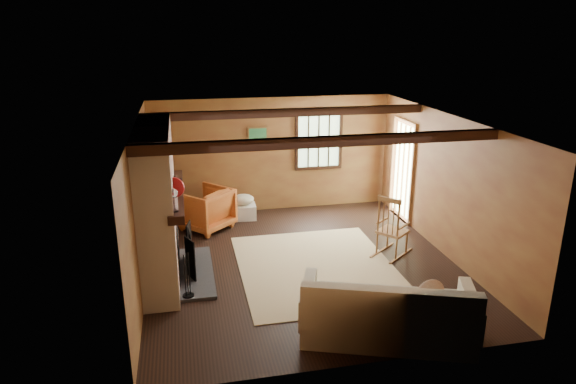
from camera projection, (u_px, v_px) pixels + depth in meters
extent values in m
plane|color=black|center=(302.00, 263.00, 8.55)|extent=(5.50, 5.50, 0.00)
cube|color=olive|center=(272.00, 155.00, 10.74)|extent=(5.00, 0.02, 2.40)
cube|color=olive|center=(361.00, 272.00, 5.62)|extent=(5.00, 0.02, 2.40)
cube|color=olive|center=(141.00, 206.00, 7.69)|extent=(0.02, 5.50, 2.40)
cube|color=olive|center=(446.00, 186.00, 8.67)|extent=(0.02, 5.50, 2.40)
cube|color=silver|center=(303.00, 121.00, 7.81)|extent=(5.00, 5.50, 0.02)
cube|color=black|center=(325.00, 142.00, 6.72)|extent=(5.00, 0.12, 0.14)
cube|color=black|center=(287.00, 113.00, 8.95)|extent=(5.00, 0.12, 0.14)
cube|color=black|center=(319.00, 139.00, 10.82)|extent=(1.02, 0.06, 1.32)
cube|color=#BADFAB|center=(318.00, 139.00, 10.85)|extent=(0.90, 0.01, 1.20)
cube|color=black|center=(319.00, 139.00, 10.83)|extent=(0.90, 0.03, 0.02)
cube|color=brown|center=(402.00, 171.00, 10.31)|extent=(0.06, 1.00, 2.06)
cube|color=#BADFAB|center=(404.00, 171.00, 10.32)|extent=(0.01, 0.80, 1.85)
cube|color=brown|center=(258.00, 137.00, 10.53)|extent=(0.42, 0.03, 0.42)
cube|color=#236A5A|center=(258.00, 137.00, 10.52)|extent=(0.36, 0.01, 0.36)
cube|color=#9B403C|center=(158.00, 205.00, 7.74)|extent=(0.50, 2.20, 2.40)
cube|color=black|center=(166.00, 250.00, 7.99)|extent=(0.38, 1.00, 0.85)
cube|color=#38373C|center=(196.00, 272.00, 8.20)|extent=(0.55, 1.80, 0.05)
cube|color=black|center=(176.00, 194.00, 7.75)|extent=(0.22, 2.30, 0.12)
cube|color=black|center=(190.00, 258.00, 7.87)|extent=(0.15, 0.31, 0.65)
cube|color=black|center=(190.00, 250.00, 8.18)|extent=(0.05, 0.33, 0.65)
cube|color=black|center=(189.00, 241.00, 8.49)|extent=(0.09, 0.32, 0.65)
cylinder|color=black|center=(188.00, 295.00, 7.42)|extent=(0.17, 0.17, 0.02)
cylinder|color=black|center=(185.00, 276.00, 7.29)|extent=(0.01, 0.01, 0.67)
cylinder|color=black|center=(187.00, 275.00, 7.32)|extent=(0.01, 0.01, 0.67)
cylinder|color=black|center=(189.00, 274.00, 7.36)|extent=(0.01, 0.01, 0.67)
cylinder|color=white|center=(175.00, 204.00, 6.82)|extent=(0.09, 0.09, 0.21)
sphere|color=white|center=(174.00, 193.00, 6.77)|extent=(0.11, 0.11, 0.11)
cylinder|color=red|center=(174.00, 187.00, 7.40)|extent=(0.29, 0.12, 0.30)
cube|color=black|center=(175.00, 183.00, 7.89)|extent=(0.22, 0.14, 0.12)
cylinder|color=black|center=(175.00, 180.00, 8.09)|extent=(0.07, 0.07, 0.09)
cylinder|color=black|center=(175.00, 178.00, 8.26)|extent=(0.06, 0.06, 0.07)
cube|color=#D0BF8B|center=(317.00, 267.00, 8.41)|extent=(2.50, 3.00, 0.01)
cube|color=tan|center=(393.00, 232.00, 8.79)|extent=(0.61, 0.61, 0.05)
cube|color=brown|center=(389.00, 200.00, 8.46)|extent=(0.30, 0.36, 0.07)
cylinder|color=brown|center=(407.00, 242.00, 8.87)|extent=(0.03, 0.03, 0.41)
cylinder|color=brown|center=(388.00, 237.00, 9.10)|extent=(0.03, 0.03, 0.41)
cylinder|color=brown|center=(396.00, 249.00, 8.60)|extent=(0.03, 0.03, 0.41)
cylinder|color=brown|center=(377.00, 243.00, 8.83)|extent=(0.03, 0.03, 0.41)
cylinder|color=brown|center=(398.00, 219.00, 8.44)|extent=(0.03, 0.03, 0.69)
cylinder|color=brown|center=(379.00, 214.00, 8.66)|extent=(0.03, 0.03, 0.69)
cylinder|color=brown|center=(393.00, 219.00, 8.50)|extent=(0.02, 0.02, 0.57)
cylinder|color=brown|center=(388.00, 218.00, 8.56)|extent=(0.02, 0.02, 0.57)
cylinder|color=brown|center=(383.00, 217.00, 8.61)|extent=(0.02, 0.02, 0.57)
cube|color=brown|center=(404.00, 226.00, 8.62)|extent=(0.33, 0.27, 0.03)
cube|color=brown|center=(383.00, 220.00, 8.86)|extent=(0.33, 0.27, 0.03)
cube|color=brown|center=(401.00, 256.00, 8.80)|extent=(0.64, 0.52, 0.03)
cube|color=brown|center=(382.00, 250.00, 9.02)|extent=(0.64, 0.52, 0.03)
cube|color=beige|center=(386.00, 319.00, 6.51)|extent=(2.31, 1.60, 0.46)
cube|color=beige|center=(390.00, 311.00, 6.02)|extent=(2.04, 0.86, 0.58)
cube|color=beige|center=(308.00, 299.00, 6.57)|extent=(0.46, 0.94, 0.42)
cube|color=beige|center=(470.00, 310.00, 6.32)|extent=(0.46, 0.94, 0.42)
ellipsoid|color=beige|center=(430.00, 293.00, 6.43)|extent=(0.40, 0.25, 0.38)
cylinder|color=#523123|center=(180.00, 215.00, 10.57)|extent=(0.38, 0.11, 0.11)
cylinder|color=#523123|center=(186.00, 215.00, 10.59)|extent=(0.38, 0.11, 0.11)
cylinder|color=#523123|center=(192.00, 214.00, 10.62)|extent=(0.38, 0.11, 0.11)
cylinder|color=#523123|center=(179.00, 210.00, 10.54)|extent=(0.38, 0.11, 0.11)
cylinder|color=#523123|center=(185.00, 210.00, 10.56)|extent=(0.38, 0.11, 0.11)
cylinder|color=#523123|center=(191.00, 209.00, 10.58)|extent=(0.38, 0.11, 0.11)
cube|color=white|center=(243.00, 212.00, 10.50)|extent=(0.52, 0.40, 0.30)
ellipsoid|color=beige|center=(243.00, 200.00, 10.42)|extent=(0.54, 0.48, 0.22)
imported|color=#BF6026|center=(205.00, 209.00, 9.91)|extent=(1.24, 1.25, 0.81)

